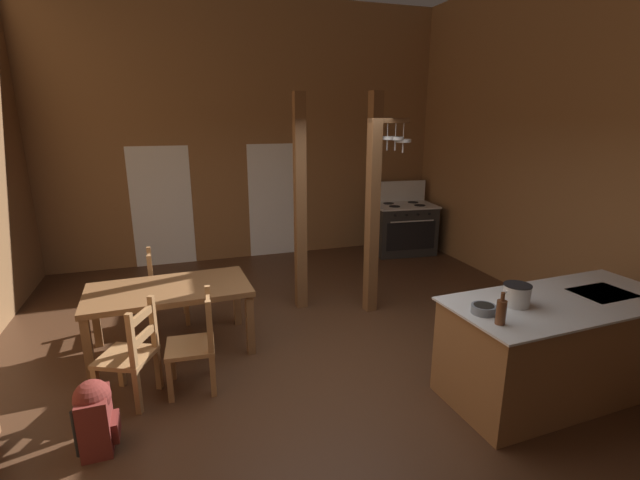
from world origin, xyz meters
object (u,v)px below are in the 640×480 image
bottle_tall_on_counter (501,312)px  stockpot_on_counter (517,295)px  kitchen_island (557,346)px  dining_table (169,295)px  ladderback_chair_by_post (164,288)px  stove_range (403,228)px  ladderback_chair_at_table_end (131,355)px  ladderback_chair_near_window (196,344)px  backpack (95,414)px  mixing_bowl_on_counter (484,309)px

bottle_tall_on_counter → stockpot_on_counter: bearing=34.6°
kitchen_island → stockpot_on_counter: bearing=175.6°
dining_table → ladderback_chair_by_post: 0.79m
stove_range → ladderback_chair_at_table_end: size_ratio=1.39×
ladderback_chair_by_post → bottle_tall_on_counter: 3.95m
ladderback_chair_near_window → ladderback_chair_by_post: size_ratio=1.00×
kitchen_island → stockpot_on_counter: 0.76m
backpack → mixing_bowl_on_counter: bearing=-9.3°
ladderback_chair_near_window → stockpot_on_counter: stockpot_on_counter is taller
ladderback_chair_at_table_end → backpack: (-0.23, -0.60, -0.14)m
dining_table → mixing_bowl_on_counter: (2.51, -1.96, 0.32)m
kitchen_island → backpack: bearing=173.0°
ladderback_chair_by_post → backpack: (-0.51, -2.22, -0.14)m
stockpot_on_counter → mixing_bowl_on_counter: bearing=-172.2°
kitchen_island → ladderback_chair_at_table_end: (-3.74, 1.09, -0.01)m
dining_table → ladderback_chair_at_table_end: size_ratio=1.83×
stockpot_on_counter → bottle_tall_on_counter: size_ratio=1.15×
kitchen_island → ladderback_chair_by_post: ladderback_chair_by_post is taller
ladderback_chair_by_post → stockpot_on_counter: 4.03m
ladderback_chair_near_window → ladderback_chair_at_table_end: bearing=-177.0°
kitchen_island → dining_table: bearing=150.1°
kitchen_island → ladderback_chair_at_table_end: ladderback_chair_at_table_end is taller
stockpot_on_counter → ladderback_chair_by_post: bearing=137.9°
dining_table → ladderback_chair_by_post: size_ratio=1.83×
ladderback_chair_at_table_end → ladderback_chair_near_window: bearing=3.0°
stove_range → ladderback_chair_near_window: (-4.00, -3.38, -0.03)m
ladderback_chair_at_table_end → stockpot_on_counter: 3.45m
stove_range → stockpot_on_counter: bearing=-106.6°
ladderback_chair_near_window → backpack: (-0.80, -0.63, -0.14)m
mixing_bowl_on_counter → dining_table: bearing=142.0°
ladderback_chair_by_post → ladderback_chair_at_table_end: 1.64m
stove_range → bottle_tall_on_counter: 5.06m
dining_table → ladderback_chair_at_table_end: bearing=-112.1°
kitchen_island → ladderback_chair_near_window: ladderback_chair_near_window is taller
stove_range → ladderback_chair_by_post: stove_range is taller
ladderback_chair_at_table_end → bottle_tall_on_counter: bearing=-24.8°
ladderback_chair_at_table_end → kitchen_island: bearing=-16.3°
ladderback_chair_at_table_end → stockpot_on_counter: (3.23, -1.05, 0.58)m
stove_range → bottle_tall_on_counter: size_ratio=4.96×
ladderback_chair_by_post → bottle_tall_on_counter: (2.58, -2.93, 0.59)m
ladderback_chair_near_window → mixing_bowl_on_counter: bearing=-26.3°
stove_range → mixing_bowl_on_counter: size_ratio=6.52×
ladderback_chair_near_window → dining_table: bearing=104.7°
kitchen_island → ladderback_chair_at_table_end: bearing=163.7°
ladderback_chair_at_table_end → bottle_tall_on_counter: 3.20m
ladderback_chair_by_post → backpack: 2.28m
ladderback_chair_near_window → stockpot_on_counter: bearing=-22.1°
kitchen_island → ladderback_chair_near_window: (-3.18, 1.12, -0.01)m
ladderback_chair_near_window → mixing_bowl_on_counter: 2.61m
stove_range → mixing_bowl_on_counter: 4.85m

